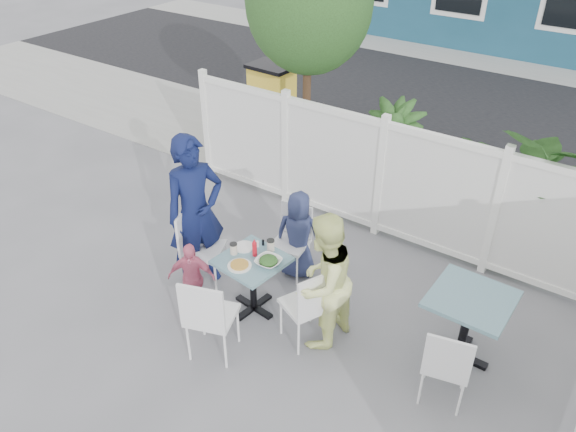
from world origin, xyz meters
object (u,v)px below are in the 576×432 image
Objects in this scene: chair_back at (293,235)px; toddler at (192,278)px; chair_near at (208,314)px; chair_right at (310,302)px; boy at (299,235)px; utility_cabinet at (272,105)px; spare_table at (469,311)px; man at (196,213)px; chair_left at (196,242)px; woman at (323,282)px; main_table at (252,271)px.

chair_back is 1.00× the size of toddler.
chair_back is 1.64m from chair_near.
boy reaches higher than chair_right.
utility_cabinet is 5.52m from spare_table.
man reaches higher than chair_near.
utility_cabinet is at bearing 47.25° from man.
chair_back is (0.77, 0.82, -0.06)m from chair_left.
woman is 1.48m from toddler.
utility_cabinet is at bearing -179.80° from chair_left.
woman is at bearing 67.68° from chair_left.
main_table is 0.82× the size of toddler.
woman is (-1.29, -0.57, 0.15)m from spare_table.
chair_back is 0.89× the size of chair_near.
chair_right is at bearing 26.87° from chair_near.
chair_right is (0.78, -0.09, 0.01)m from main_table.
woman is 1.36× the size of boy.
chair_right is 0.95× the size of chair_near.
utility_cabinet is at bearing -58.52° from chair_back.
chair_left is (-2.94, -0.60, -0.03)m from spare_table.
toddler is (-1.39, -0.41, -0.31)m from woman.
boy is (-0.73, 0.90, 0.01)m from chair_right.
chair_right is at bearing -72.06° from man.
chair_left is 0.99× the size of chair_near.
chair_near is 1.62m from boy.
utility_cabinet is at bearing 123.18° from main_table.
woman reaches higher than chair_back.
chair_near is 0.77m from toddler.
boy reaches higher than main_table.
utility_cabinet reaches higher than boy.
man is (1.59, -3.64, 0.29)m from utility_cabinet.
boy is at bearing 72.07° from chair_near.
utility_cabinet is 3.98m from man.
woman is (0.89, -0.79, 0.24)m from chair_back.
utility_cabinet is 1.63× the size of spare_table.
utility_cabinet is 5.17m from chair_near.
spare_table is 2.85m from toddler.
chair_near is at bearing -66.73° from toddler.
man is (-0.92, 0.88, 0.35)m from chair_near.
spare_table is 0.42× the size of man.
chair_near reaches higher than main_table.
woman is at bearing -45.55° from utility_cabinet.
woman is at bearing 28.68° from chair_near.
chair_left is (-0.81, 0.01, 0.04)m from main_table.
man is (-0.83, 0.07, 0.39)m from main_table.
chair_right is at bearing -19.71° from toddler.
man reaches higher than chair_right.
man is at bearing 177.32° from chair_left.
man is at bearing -63.63° from utility_cabinet.
man reaches higher than spare_table.
man is 1.23× the size of woman.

